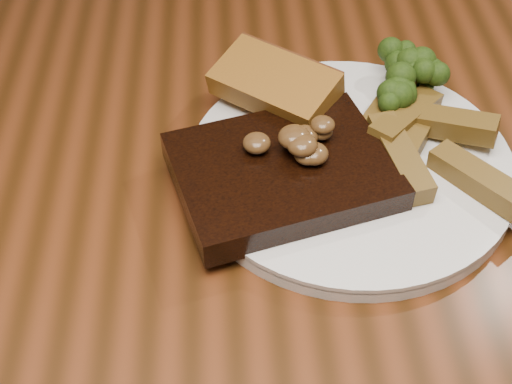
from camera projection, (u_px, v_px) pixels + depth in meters
dining_table at (252, 291)px, 0.65m from camera, size 1.60×0.90×0.75m
chair_far at (294, 32)px, 1.17m from camera, size 0.53×0.53×0.96m
plate at (350, 166)px, 0.62m from camera, size 0.32×0.32×0.01m
steak at (282, 173)px, 0.59m from camera, size 0.20×0.18×0.03m
steak_bone at (288, 231)px, 0.55m from camera, size 0.13×0.05×0.02m
mushroom_pile at (289, 138)px, 0.58m from camera, size 0.08×0.08×0.03m
garlic_bread at (274, 101)px, 0.66m from camera, size 0.12×0.11×0.02m
potato_wedges at (419, 156)px, 0.61m from camera, size 0.12×0.12×0.02m
broccoli_cluster at (398, 81)px, 0.66m from camera, size 0.08×0.08×0.04m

